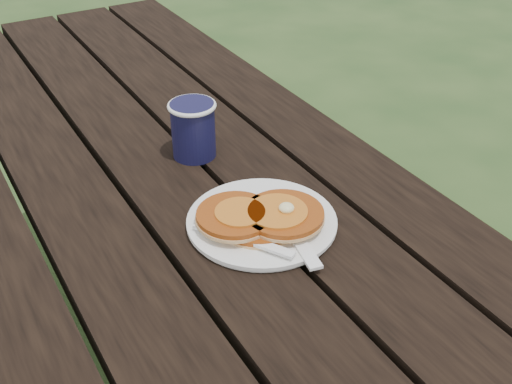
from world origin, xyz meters
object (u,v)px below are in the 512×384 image
picnic_table (172,325)px  pancake_stack (261,217)px  plate (262,222)px  coffee_cup (193,126)px

picnic_table → pancake_stack: pancake_stack is taller
plate → coffee_cup: (0.00, 0.24, 0.05)m
picnic_table → plate: bearing=-72.3°
pancake_stack → coffee_cup: (0.01, 0.25, 0.03)m
pancake_stack → plate: bearing=53.9°
picnic_table → pancake_stack: (0.07, -0.25, 0.41)m
picnic_table → plate: plate is taller
plate → pancake_stack: pancake_stack is taller
plate → coffee_cup: 0.25m
plate → pancake_stack: bearing=-126.1°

